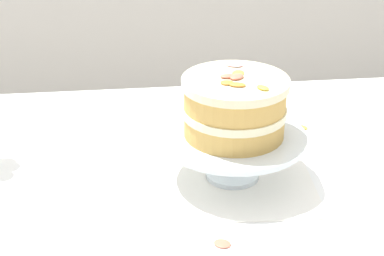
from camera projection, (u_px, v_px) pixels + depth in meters
The scene contains 8 objects.
dining_table at pixel (167, 229), 1.24m from camera, with size 1.40×1.00×0.74m.
linen_napkin at pixel (232, 177), 1.24m from camera, with size 0.32×0.32×0.00m, color white.
cake_stand at pixel (233, 141), 1.20m from camera, with size 0.29×0.29×0.10m.
layer_cake at pixel (235, 107), 1.17m from camera, with size 0.21×0.21×0.12m.
loose_petal_0 at pixel (171, 134), 1.41m from camera, with size 0.03×0.03×0.00m, color yellow.
loose_petal_1 at pixel (222, 244), 1.04m from camera, with size 0.03×0.03×0.00m, color #E56B51.
loose_petal_2 at pixel (300, 127), 1.44m from camera, with size 0.04×0.02×0.01m, color yellow.
loose_petal_3 at pixel (265, 118), 1.48m from camera, with size 0.04×0.03×0.01m, color pink.
Camera 1 is at (-0.06, -1.04, 1.39)m, focal length 56.47 mm.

